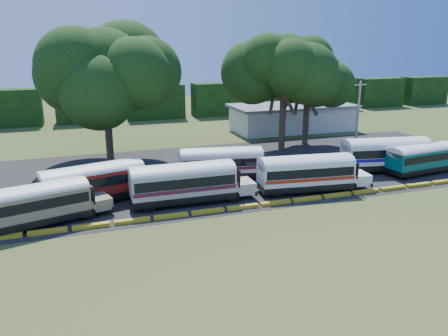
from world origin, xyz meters
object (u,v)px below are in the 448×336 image
object	(u,v)px
bus_teal	(424,157)
tree_west	(104,74)
bus_beige	(36,203)
bus_red	(96,181)
bus_cream_west	(185,181)
bus_white_red	(308,171)

from	to	relation	value
bus_teal	tree_west	xyz separation A→B (m)	(-30.49, 14.29, 8.22)
bus_beige	bus_red	size ratio (longest dim) A/B	0.94
bus_cream_west	bus_white_red	world-z (taller)	bus_cream_west
bus_white_red	tree_west	size ratio (longest dim) A/B	0.72
bus_cream_west	tree_west	xyz separation A→B (m)	(-4.96, 14.87, 8.03)
bus_cream_west	bus_white_red	bearing A→B (deg)	-2.59
bus_beige	bus_red	xyz separation A→B (m)	(4.50, 3.68, 0.12)
bus_beige	bus_teal	distance (m)	37.19
bus_teal	tree_west	bearing A→B (deg)	149.03
bus_red	bus_teal	xyz separation A→B (m)	(32.66, -2.07, -0.15)
tree_west	bus_beige	bearing A→B (deg)	-112.72
bus_cream_west	tree_west	world-z (taller)	tree_west
bus_cream_west	tree_west	distance (m)	17.61
bus_white_red	bus_teal	world-z (taller)	bus_white_red
bus_white_red	bus_beige	bearing A→B (deg)	-172.44
bus_cream_west	bus_teal	distance (m)	25.54
bus_teal	tree_west	world-z (taller)	tree_west
bus_red	bus_cream_west	world-z (taller)	bus_cream_west
bus_red	tree_west	bearing A→B (deg)	64.62
tree_west	bus_cream_west	bearing A→B (deg)	-71.56
bus_red	tree_west	xyz separation A→B (m)	(2.16, 12.22, 8.06)
bus_red	bus_cream_west	xyz separation A→B (m)	(7.12, -2.65, 0.03)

